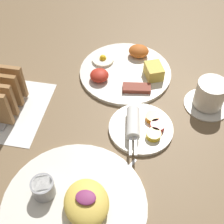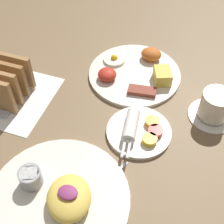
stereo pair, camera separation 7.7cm
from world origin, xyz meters
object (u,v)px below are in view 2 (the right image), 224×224
object	(u,v)px
plate_condiments	(139,130)
coffee_cup	(215,107)
toast_rack	(6,83)
plate_foreground	(59,197)
plate_breakfast	(136,72)

from	to	relation	value
plate_condiments	coffee_cup	bearing A→B (deg)	35.26
toast_rack	plate_condiments	bearing A→B (deg)	-0.92
plate_foreground	coffee_cup	world-z (taller)	coffee_cup
plate_foreground	toast_rack	size ratio (longest dim) A/B	2.02
plate_foreground	plate_breakfast	bearing A→B (deg)	84.51
toast_rack	coffee_cup	bearing A→B (deg)	11.74
plate_breakfast	plate_foreground	xyz separation A→B (m)	(-0.04, -0.42, 0.00)
plate_condiments	toast_rack	bearing A→B (deg)	179.08
plate_breakfast	plate_condiments	world-z (taller)	plate_breakfast
plate_condiments	coffee_cup	world-z (taller)	coffee_cup
plate_foreground	coffee_cup	size ratio (longest dim) A/B	2.49
plate_breakfast	plate_foreground	bearing A→B (deg)	-95.49
plate_breakfast	coffee_cup	xyz separation A→B (m)	(0.23, -0.09, 0.02)
plate_breakfast	coffee_cup	distance (m)	0.25
coffee_cup	plate_breakfast	bearing A→B (deg)	159.24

